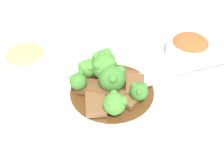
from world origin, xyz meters
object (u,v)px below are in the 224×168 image
Objects in this scene: beef_strip_2 at (123,77)px; broccoli_floret_2 at (113,78)px; broccoli_floret_1 at (104,66)px; serving_spoon at (155,77)px; broccoli_floret_0 at (78,80)px; broccoli_floret_5 at (139,91)px; beef_strip_1 at (124,99)px; side_bowl_appetizer at (26,58)px; beef_strip_0 at (94,87)px; broccoli_floret_4 at (116,103)px; beef_strip_4 at (135,87)px; beef_strip_3 at (96,103)px; side_bowl_kimchi at (189,47)px; broccoli_floret_6 at (87,68)px; broccoli_floret_3 at (104,61)px; main_plate at (112,93)px.

broccoli_floret_2 is (0.02, 0.03, 0.02)m from beef_strip_2.
broccoli_floret_1 is 0.26× the size of serving_spoon.
broccoli_floret_5 is at bearing 163.18° from broccoli_floret_0.
serving_spoon is (-0.08, -0.02, -0.02)m from broccoli_floret_2.
beef_strip_2 is at bearing -93.95° from beef_strip_1.
side_bowl_appetizer is (0.22, -0.13, -0.02)m from broccoli_floret_5.
broccoli_floret_2 reaches higher than beef_strip_0.
broccoli_floret_1 is 0.18m from side_bowl_appetizer.
broccoli_floret_1 is at bearing 154.77° from side_bowl_appetizer.
broccoli_floret_2 is at bearing -88.89° from broccoli_floret_4.
broccoli_floret_1 reaches higher than serving_spoon.
broccoli_floret_1 reaches higher than beef_strip_2.
broccoli_floret_4 reaches higher than beef_strip_4.
broccoli_floret_2 is 1.45× the size of broccoli_floret_5.
beef_strip_3 is 0.93× the size of beef_strip_4.
broccoli_floret_0 is 0.42× the size of side_bowl_kimchi.
broccoli_floret_6 reaches higher than beef_strip_4.
broccoli_floret_1 is at bearing 89.58° from broccoli_floret_3.
broccoli_floret_3 is at bearing -112.19° from beef_strip_0.
broccoli_floret_0 is at bearing -55.41° from beef_strip_3.
beef_strip_4 reaches higher than beef_strip_3.
broccoli_floret_2 is at bearing 145.19° from broccoli_floret_6.
broccoli_floret_1 is 1.20× the size of broccoli_floret_3.
broccoli_floret_2 reaches higher than broccoli_floret_3.
broccoli_floret_4 is at bearing 53.43° from beef_strip_4.
beef_strip_4 is at bearing 173.76° from broccoli_floret_2.
beef_strip_1 is 1.00× the size of broccoli_floret_2.
broccoli_floret_0 is at bearing 24.49° from side_bowl_kimchi.
side_bowl_kimchi is at bearing -132.64° from broccoli_floret_5.
beef_strip_3 is 0.08m from broccoli_floret_6.
beef_strip_4 is 1.45× the size of broccoli_floret_0.
side_bowl_kimchi reaches higher than side_bowl_appetizer.
broccoli_floret_6 is 0.13m from serving_spoon.
beef_strip_4 reaches higher than main_plate.
broccoli_floret_2 is 0.09m from serving_spoon.
main_plate is at bearing 176.36° from broccoli_floret_0.
broccoli_floret_1 is 0.03m from broccoli_floret_3.
beef_strip_2 is at bearing -104.03° from broccoli_floret_4.
broccoli_floret_5 is at bearing 148.18° from main_plate.
broccoli_floret_6 is (0.03, -0.01, -0.01)m from broccoli_floret_1.
side_bowl_kimchi is at bearing -162.88° from broccoli_floret_3.
beef_strip_3 reaches higher than beef_strip_2.
side_bowl_kimchi is (-0.18, -0.11, 0.02)m from main_plate.
broccoli_floret_5 is (-0.03, -0.00, 0.02)m from beef_strip_1.
broccoli_floret_5 reaches higher than beef_strip_4.
beef_strip_4 is at bearing -126.57° from broccoli_floret_4.
side_bowl_appetizer reaches higher than beef_strip_3.
side_bowl_kimchi is at bearing -151.07° from beef_strip_2.
beef_strip_0 is 0.06m from beef_strip_1.
broccoli_floret_5 is at bearing -172.03° from beef_strip_3.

